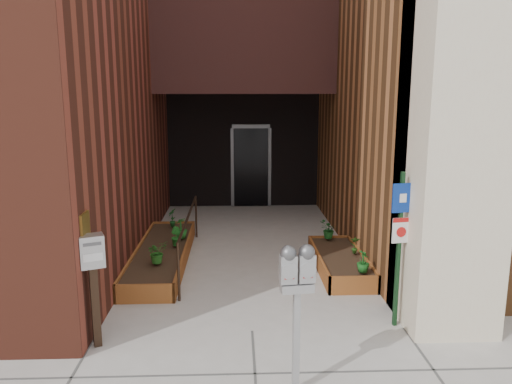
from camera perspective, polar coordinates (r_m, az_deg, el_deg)
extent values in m
plane|color=#9E9991|center=(6.72, -0.45, -15.62)|extent=(80.00, 80.00, 0.00)
cube|color=brown|center=(14.64, 24.02, 18.13)|extent=(8.00, 13.70, 10.00)
cube|color=beige|center=(6.81, 21.47, 3.42)|extent=(1.10, 1.20, 4.40)
cube|color=black|center=(12.02, -1.42, 15.94)|extent=(4.20, 2.00, 2.00)
cube|color=black|center=(13.47, -1.46, 4.81)|extent=(4.00, 0.30, 3.00)
cube|color=black|center=(13.36, -0.58, 2.81)|extent=(0.90, 0.06, 2.10)
cube|color=#B79338|center=(6.25, -19.00, -3.61)|extent=(0.04, 0.30, 0.30)
cube|color=brown|center=(7.61, -12.66, -11.30)|extent=(0.90, 0.04, 0.30)
cube|color=brown|center=(10.94, -9.36, -4.12)|extent=(0.90, 0.04, 0.30)
cube|color=brown|center=(9.33, -13.33, -7.03)|extent=(0.04, 3.60, 0.30)
cube|color=brown|center=(9.20, -8.03, -7.09)|extent=(0.04, 3.60, 0.30)
cube|color=black|center=(9.26, -10.70, -7.18)|extent=(0.82, 3.52, 0.26)
cube|color=brown|center=(7.88, 11.19, -10.44)|extent=(0.80, 0.04, 0.30)
cube|color=brown|center=(9.87, 8.31, -5.81)|extent=(0.80, 0.04, 0.30)
cube|color=brown|center=(8.79, 7.13, -7.95)|extent=(0.04, 2.20, 0.30)
cube|color=brown|center=(8.95, 11.99, -7.77)|extent=(0.04, 2.20, 0.30)
cube|color=black|center=(8.87, 9.58, -7.99)|extent=(0.72, 2.12, 0.26)
cylinder|color=black|center=(7.50, -8.85, -9.03)|extent=(0.04, 0.04, 0.90)
cylinder|color=black|center=(10.64, -6.86, -2.82)|extent=(0.04, 0.04, 0.90)
cylinder|color=black|center=(8.94, -7.75, -2.75)|extent=(0.04, 3.30, 0.04)
cube|color=#A2A2A5|center=(5.32, 4.60, -16.75)|extent=(0.07, 0.07, 1.10)
cube|color=#A2A2A5|center=(5.06, 4.71, -10.83)|extent=(0.34, 0.17, 0.09)
cube|color=#A2A2A5|center=(4.97, 3.70, -8.80)|extent=(0.18, 0.13, 0.29)
sphere|color=#59595B|center=(4.92, 3.72, -7.00)|extent=(0.16, 0.16, 0.16)
cube|color=white|center=(4.91, 3.85, -8.79)|extent=(0.10, 0.02, 0.05)
cube|color=#B21414|center=(4.94, 3.84, -9.74)|extent=(0.10, 0.02, 0.03)
cube|color=#A2A2A5|center=(5.01, 5.80, -8.65)|extent=(0.18, 0.13, 0.29)
sphere|color=#59595B|center=(4.96, 5.83, -6.86)|extent=(0.16, 0.16, 0.16)
cube|color=white|center=(4.96, 5.98, -8.63)|extent=(0.10, 0.02, 0.05)
cube|color=#B21414|center=(4.99, 5.96, -9.58)|extent=(0.10, 0.02, 0.03)
cube|color=#123319|center=(6.74, 15.98, -6.48)|extent=(0.05, 0.05, 2.07)
cube|color=navy|center=(6.54, 16.43, -0.66)|extent=(0.28, 0.07, 0.38)
cube|color=white|center=(6.53, 16.45, -0.67)|extent=(0.09, 0.03, 0.11)
cube|color=white|center=(6.64, 16.23, -4.23)|extent=(0.23, 0.06, 0.33)
cube|color=#B21414|center=(6.60, 16.31, -3.10)|extent=(0.23, 0.05, 0.06)
cylinder|color=#B21414|center=(6.63, 16.26, -4.41)|extent=(0.13, 0.03, 0.13)
cube|color=black|center=(6.46, -17.88, -12.33)|extent=(0.12, 0.12, 1.03)
cube|color=#B9B9BB|center=(6.22, -18.28, -6.41)|extent=(0.34, 0.30, 0.39)
cube|color=#59595B|center=(6.09, -18.22, -5.70)|extent=(0.19, 0.09, 0.04)
cube|color=white|center=(6.13, -18.12, -7.12)|extent=(0.21, 0.10, 0.09)
imported|color=#23601B|center=(8.35, -11.24, -6.75)|extent=(0.46, 0.46, 0.36)
imported|color=#1A5C1A|center=(9.20, -9.22, -5.01)|extent=(0.26, 0.26, 0.35)
imported|color=#1B5E1E|center=(9.64, -8.54, -4.09)|extent=(0.31, 0.31, 0.40)
imported|color=#17531D|center=(10.47, -9.55, -2.90)|extent=(0.24, 0.24, 0.38)
imported|color=#19581B|center=(7.97, 12.15, -7.75)|extent=(0.23, 0.23, 0.34)
imported|color=#245117|center=(8.82, 11.25, -5.95)|extent=(0.18, 0.18, 0.31)
imported|color=#17531D|center=(9.60, 8.27, -4.29)|extent=(0.44, 0.44, 0.35)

